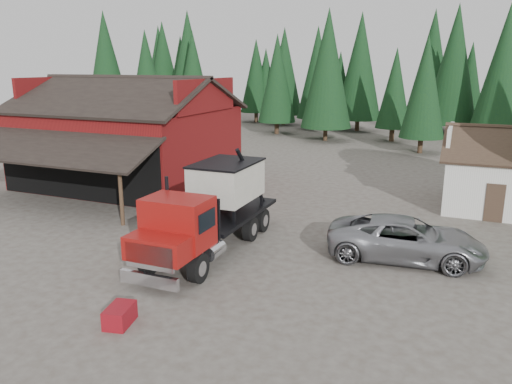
% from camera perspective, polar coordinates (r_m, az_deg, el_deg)
% --- Properties ---
extents(ground, '(120.00, 120.00, 0.00)m').
position_cam_1_polar(ground, '(21.37, -6.42, -7.23)').
color(ground, '#4B443B').
rests_on(ground, ground).
extents(red_barn, '(12.80, 13.63, 7.18)m').
position_cam_1_polar(red_barn, '(34.64, -14.42, 5.39)').
color(red_barn, maroon).
rests_on(red_barn, ground).
extents(conifer_backdrop, '(76.00, 16.00, 16.00)m').
position_cam_1_polar(conifer_backdrop, '(60.55, 13.61, 6.55)').
color(conifer_backdrop, black).
rests_on(conifer_backdrop, ground).
extents(near_pine_a, '(4.40, 4.40, 11.40)m').
position_cam_1_polar(near_pine_a, '(55.37, -12.37, 12.57)').
color(near_pine_a, '#382619').
rests_on(near_pine_a, ground).
extents(near_pine_b, '(3.96, 3.96, 10.40)m').
position_cam_1_polar(near_pine_b, '(47.41, 18.76, 11.29)').
color(near_pine_b, '#382619').
rests_on(near_pine_b, ground).
extents(near_pine_d, '(5.28, 5.28, 13.40)m').
position_cam_1_polar(near_pine_d, '(53.08, 8.18, 13.77)').
color(near_pine_d, '#382619').
rests_on(near_pine_d, ground).
extents(feed_truck, '(2.82, 9.32, 4.20)m').
position_cam_1_polar(feed_truck, '(21.25, -5.21, -1.73)').
color(feed_truck, black).
rests_on(feed_truck, ground).
extents(silver_car, '(6.59, 3.57, 1.76)m').
position_cam_1_polar(silver_car, '(21.46, 16.76, -5.18)').
color(silver_car, '#929399').
rests_on(silver_car, ground).
extents(equip_box, '(0.92, 1.23, 0.60)m').
position_cam_1_polar(equip_box, '(16.45, -15.31, -13.44)').
color(equip_box, maroon).
rests_on(equip_box, ground).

